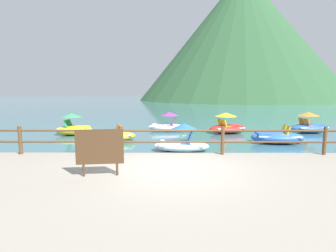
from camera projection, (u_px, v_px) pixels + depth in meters
ground_plane at (170, 105)px, 47.14m from camera, size 200.00×200.00×0.00m
promenade_dock at (173, 209)px, 5.29m from camera, size 28.00×8.00×0.40m
dock_railing at (172, 138)px, 8.91m from camera, size 23.92×0.12×0.95m
sign_board at (100, 148)px, 6.63m from camera, size 1.17×0.19×1.19m
pedal_boat_0 at (74, 127)px, 15.28m from camera, size 2.11×1.24×1.24m
pedal_boat_1 at (309, 126)px, 16.07m from camera, size 2.52×1.65×1.24m
pedal_boat_2 at (182, 143)px, 11.16m from camera, size 2.39×1.25×1.18m
pedal_boat_3 at (227, 126)px, 15.91m from camera, size 2.50×1.92×1.23m
pedal_boat_5 at (110, 136)px, 13.30m from camera, size 2.77×1.99×0.84m
pedal_boat_6 at (168, 125)px, 16.78m from camera, size 2.53×1.32×1.18m
pedal_boat_7 at (277, 137)px, 12.84m from camera, size 2.59×1.48×0.89m
cliff_headland at (234, 42)px, 70.07m from camera, size 52.57×52.57×32.27m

